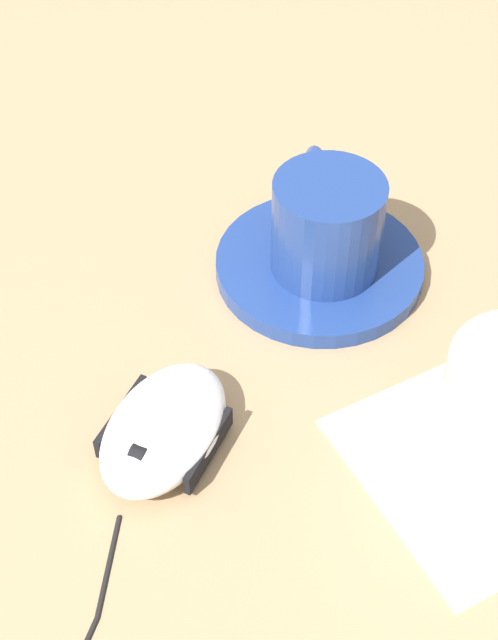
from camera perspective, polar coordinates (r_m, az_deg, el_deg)
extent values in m
plane|color=#9E7F5B|center=(0.57, 3.78, -4.14)|extent=(3.00, 3.00, 0.00)
cylinder|color=navy|center=(0.64, 4.51, 3.49)|extent=(0.15, 0.15, 0.01)
cylinder|color=navy|center=(0.61, 5.02, 6.01)|extent=(0.08, 0.08, 0.07)
torus|color=navy|center=(0.64, 4.31, 8.76)|extent=(0.02, 0.05, 0.05)
ellipsoid|color=silver|center=(0.53, -5.46, -6.90)|extent=(0.12, 0.12, 0.03)
cylinder|color=black|center=(0.51, -7.06, -8.57)|extent=(0.01, 0.01, 0.01)
cube|color=black|center=(0.53, -2.58, -8.29)|extent=(0.04, 0.04, 0.02)
cube|color=black|center=(0.55, -8.15, -6.07)|extent=(0.04, 0.04, 0.02)
cylinder|color=black|center=(0.51, -8.98, -15.19)|extent=(0.03, 0.06, 0.00)
sphere|color=black|center=(0.52, -8.31, -12.32)|extent=(0.00, 0.00, 0.00)
sphere|color=black|center=(0.49, -9.70, -18.22)|extent=(0.00, 0.00, 0.00)
cube|color=white|center=(0.55, 14.58, -8.67)|extent=(0.17, 0.17, 0.00)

